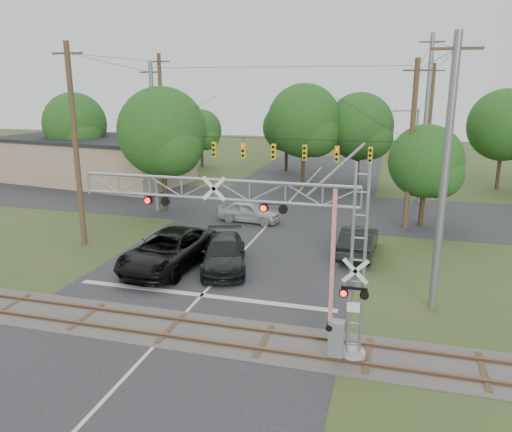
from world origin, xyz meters
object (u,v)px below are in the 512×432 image
(car_dark, at_px, (224,253))
(streetlight, at_px, (413,152))
(traffic_signal_span, at_px, (286,145))
(sedan_silver, at_px, (249,211))
(crossing_gantry, at_px, (268,235))
(pickup_black, at_px, (169,250))
(commercial_building, at_px, (94,159))

(car_dark, xyz_separation_m, streetlight, (10.12, 18.33, 3.59))
(traffic_signal_span, xyz_separation_m, sedan_silver, (-2.42, -1.10, -4.83))
(crossing_gantry, bearing_deg, car_dark, 119.92)
(crossing_gantry, distance_m, streetlight, 26.65)
(crossing_gantry, bearing_deg, pickup_black, 136.49)
(streetlight, bearing_deg, crossing_gantry, -102.33)
(sedan_silver, bearing_deg, commercial_building, 66.94)
(crossing_gantry, xyz_separation_m, sedan_silver, (-5.77, 17.26, -3.75))
(pickup_black, height_order, car_dark, pickup_black)
(traffic_signal_span, relative_size, car_dark, 3.33)
(car_dark, bearing_deg, commercial_building, 118.34)
(sedan_silver, distance_m, streetlight, 14.89)
(traffic_signal_span, xyz_separation_m, streetlight, (9.04, 7.67, -1.18))
(traffic_signal_span, distance_m, sedan_silver, 5.51)
(traffic_signal_span, relative_size, streetlight, 2.44)
(traffic_signal_span, distance_m, commercial_building, 24.76)
(commercial_building, bearing_deg, traffic_signal_span, -15.80)
(crossing_gantry, height_order, commercial_building, crossing_gantry)
(traffic_signal_span, relative_size, sedan_silver, 4.18)
(car_dark, xyz_separation_m, sedan_silver, (-1.34, 9.55, -0.05))
(pickup_black, relative_size, car_dark, 1.23)
(traffic_signal_span, bearing_deg, car_dark, -95.81)
(crossing_gantry, height_order, car_dark, crossing_gantry)
(car_dark, bearing_deg, pickup_black, 175.80)
(traffic_signal_span, xyz_separation_m, pickup_black, (-4.02, -11.37, -4.62))
(traffic_signal_span, height_order, commercial_building, traffic_signal_span)
(streetlight, bearing_deg, sedan_silver, -142.57)
(crossing_gantry, distance_m, commercial_building, 38.34)
(pickup_black, bearing_deg, commercial_building, 135.72)
(traffic_signal_span, relative_size, commercial_building, 0.94)
(commercial_building, bearing_deg, pickup_black, -41.08)
(traffic_signal_span, bearing_deg, crossing_gantry, -79.66)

